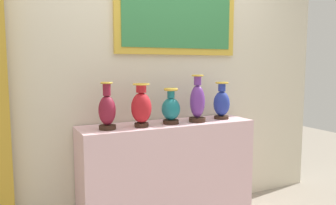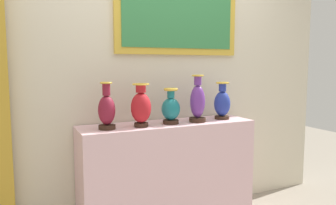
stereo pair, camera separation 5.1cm
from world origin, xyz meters
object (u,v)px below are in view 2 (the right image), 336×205
at_px(vase_burgundy, 107,110).
at_px(vase_teal, 171,108).
at_px(vase_crimson, 141,107).
at_px(vase_cobalt, 222,103).
at_px(vase_violet, 198,102).

height_order(vase_burgundy, vase_teal, vase_burgundy).
relative_size(vase_crimson, vase_cobalt, 1.03).
bearing_deg(vase_crimson, vase_teal, 5.27).
relative_size(vase_violet, vase_cobalt, 1.21).
bearing_deg(vase_burgundy, vase_crimson, -3.27).
distance_m(vase_teal, vase_cobalt, 0.54).
distance_m(vase_teal, vase_violet, 0.26).
xyz_separation_m(vase_burgundy, vase_teal, (0.56, 0.01, -0.02)).
distance_m(vase_burgundy, vase_cobalt, 1.10).
relative_size(vase_teal, vase_cobalt, 0.89).
height_order(vase_crimson, vase_teal, vase_crimson).
bearing_deg(vase_teal, vase_crimson, -174.73).
height_order(vase_violet, vase_cobalt, vase_violet).
height_order(vase_crimson, vase_cobalt, vase_crimson).
bearing_deg(vase_cobalt, vase_burgundy, -178.13).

